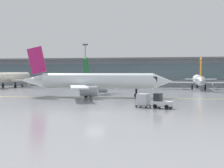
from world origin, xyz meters
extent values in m
plane|color=gray|center=(0.00, 0.00, 0.00)|extent=(400.00, 400.00, 0.00)
cube|color=yellow|center=(-7.57, 24.75, 0.00)|extent=(109.57, 10.43, 0.01)
cube|color=#8C939E|center=(0.00, 83.99, 4.50)|extent=(209.27, 8.00, 9.00)
cube|color=slate|center=(0.00, 79.91, 4.95)|extent=(200.90, 0.16, 5.04)
cube|color=slate|center=(0.00, 82.49, 9.30)|extent=(217.65, 11.00, 0.60)
cylinder|color=silver|center=(-45.86, 61.19, 3.14)|extent=(4.05, 22.07, 3.05)
cone|color=silver|center=(-46.44, 73.98, 3.14)|extent=(3.06, 3.79, 2.90)
cube|color=black|center=(-46.33, 71.54, 3.52)|extent=(2.50, 2.85, 1.07)
cube|color=silver|center=(-37.98, 59.75, 2.30)|extent=(12.81, 6.74, 0.25)
cylinder|color=#999EA3|center=(-40.55, 60.98, 1.45)|extent=(2.03, 3.31, 1.88)
cylinder|color=black|center=(-46.21, 68.86, 0.81)|extent=(0.39, 0.39, 1.61)
cylinder|color=black|center=(-46.21, 68.86, 0.40)|extent=(0.53, 0.83, 0.81)
cylinder|color=black|center=(-47.83, 59.30, 0.81)|extent=(0.39, 0.39, 1.61)
cylinder|color=black|center=(-47.83, 59.30, 0.40)|extent=(0.53, 0.83, 0.81)
cylinder|color=black|center=(-43.71, 59.49, 0.81)|extent=(0.39, 0.39, 1.61)
cylinder|color=black|center=(-43.71, 59.49, 0.40)|extent=(0.53, 0.83, 0.81)
cylinder|color=white|center=(-17.59, 63.27, 2.76)|extent=(4.04, 19.43, 2.68)
cone|color=white|center=(-16.79, 74.50, 2.76)|extent=(2.77, 3.39, 2.55)
cube|color=black|center=(-16.95, 72.36, 3.09)|extent=(2.26, 2.55, 0.94)
cone|color=white|center=(-18.43, 51.51, 2.76)|extent=(2.58, 4.44, 2.28)
cube|color=white|center=(-24.54, 62.18, 2.02)|extent=(11.23, 6.16, 0.22)
cylinder|color=#999EA3|center=(-22.26, 63.21, 1.28)|extent=(1.85, 2.95, 1.65)
cube|color=white|center=(-10.86, 61.21, 2.02)|extent=(11.32, 4.76, 0.22)
cylinder|color=#999EA3|center=(-12.98, 62.55, 1.28)|extent=(1.85, 2.95, 1.65)
cube|color=#19662D|center=(-18.37, 52.37, 6.38)|extent=(0.54, 3.62, 5.05)
cube|color=white|center=(-20.31, 52.82, 3.16)|extent=(4.06, 2.17, 0.19)
cube|color=white|center=(-16.38, 52.54, 3.16)|extent=(4.06, 2.17, 0.19)
cylinder|color=black|center=(-17.11, 70.01, 0.71)|extent=(0.35, 0.35, 1.42)
cylinder|color=black|center=(-17.11, 70.01, 0.35)|extent=(0.48, 0.74, 0.71)
cylinder|color=black|center=(-19.51, 61.83, 0.71)|extent=(0.35, 0.35, 1.42)
cylinder|color=black|center=(-19.51, 61.83, 0.35)|extent=(0.48, 0.74, 0.71)
cylinder|color=black|center=(-15.90, 61.57, 0.71)|extent=(0.35, 0.35, 1.42)
cylinder|color=black|center=(-15.90, 61.57, 0.35)|extent=(0.48, 0.74, 0.71)
cylinder|color=white|center=(11.37, 62.80, 2.68)|extent=(3.93, 18.91, 2.61)
cone|color=white|center=(10.60, 73.73, 2.68)|extent=(2.69, 3.30, 2.48)
cube|color=black|center=(10.74, 71.65, 3.01)|extent=(2.19, 2.48, 0.91)
cone|color=white|center=(12.18, 51.36, 2.68)|extent=(2.51, 4.32, 2.22)
cube|color=white|center=(4.82, 60.80, 1.97)|extent=(11.01, 4.63, 0.21)
cylinder|color=#999EA3|center=(6.88, 62.10, 1.24)|extent=(1.80, 2.87, 1.61)
cube|color=white|center=(18.13, 61.75, 1.97)|extent=(10.92, 5.99, 0.21)
cylinder|color=#999EA3|center=(15.91, 62.74, 1.24)|extent=(1.80, 2.87, 1.61)
cube|color=orange|center=(12.12, 52.19, 6.21)|extent=(0.52, 3.53, 4.91)
cube|color=white|center=(10.19, 52.36, 3.07)|extent=(3.95, 2.11, 0.18)
cube|color=white|center=(14.01, 52.63, 3.07)|extent=(3.95, 2.11, 0.18)
cylinder|color=black|center=(10.90, 69.36, 0.69)|extent=(0.34, 0.34, 1.38)
cylinder|color=black|center=(10.90, 69.36, 0.35)|extent=(0.47, 0.72, 0.69)
cylinder|color=black|center=(9.72, 61.15, 0.69)|extent=(0.34, 0.34, 1.38)
cylinder|color=black|center=(9.72, 61.15, 0.35)|extent=(0.47, 0.72, 0.69)
cylinder|color=black|center=(13.24, 61.40, 0.69)|extent=(0.34, 0.34, 1.38)
cylinder|color=black|center=(13.24, 61.40, 0.35)|extent=(0.47, 0.72, 0.69)
cylinder|color=white|center=(-7.57, 26.75, 3.17)|extent=(22.40, 5.10, 3.08)
cone|color=white|center=(5.33, 27.94, 3.17)|extent=(3.95, 3.26, 2.93)
cube|color=black|center=(2.87, 27.71, 3.56)|extent=(2.98, 2.65, 1.08)
cone|color=white|center=(-21.09, 25.51, 3.17)|extent=(5.15, 3.06, 2.62)
cube|color=white|center=(-10.10, 34.45, 2.33)|extent=(5.23, 13.02, 0.25)
cylinder|color=#999EA3|center=(-8.51, 32.04, 1.47)|extent=(3.43, 2.20, 1.90)
cube|color=white|center=(-8.66, 18.73, 2.33)|extent=(7.32, 12.89, 0.25)
cylinder|color=#999EA3|center=(-7.53, 21.38, 1.47)|extent=(3.43, 2.20, 1.90)
cube|color=#B21E66|center=(-20.10, 25.60, 7.35)|extent=(4.17, 0.71, 5.81)
cube|color=white|center=(-19.95, 27.89, 3.64)|extent=(2.58, 4.72, 0.22)
cube|color=white|center=(-19.53, 23.38, 3.64)|extent=(2.58, 4.72, 0.22)
cylinder|color=black|center=(0.17, 27.47, 0.82)|extent=(0.40, 0.40, 1.63)
cylinder|color=black|center=(0.17, 27.47, 0.41)|extent=(0.86, 0.57, 0.82)
cylinder|color=black|center=(-9.57, 28.67, 0.82)|extent=(0.40, 0.40, 1.63)
cylinder|color=black|center=(-9.57, 28.67, 0.41)|extent=(0.86, 0.57, 0.82)
cylinder|color=black|center=(-9.19, 24.51, 0.82)|extent=(0.40, 0.40, 1.63)
cylinder|color=black|center=(-9.19, 24.51, 0.41)|extent=(0.86, 0.57, 0.82)
cube|color=silver|center=(7.61, 7.48, 0.65)|extent=(2.89, 2.09, 0.70)
cube|color=#1E2328|center=(6.89, 7.69, 1.55)|extent=(1.22, 1.45, 1.10)
cylinder|color=black|center=(8.63, 7.90, 0.30)|extent=(0.64, 0.38, 0.60)
cylinder|color=black|center=(8.22, 6.56, 0.30)|extent=(0.64, 0.38, 0.60)
cylinder|color=black|center=(7.00, 8.39, 0.30)|extent=(0.64, 0.38, 0.60)
cylinder|color=black|center=(6.60, 7.05, 0.30)|extent=(0.64, 0.38, 0.60)
cube|color=#595B60|center=(4.73, 8.35, 0.28)|extent=(2.47, 2.14, 0.12)
cube|color=silver|center=(4.73, 8.35, 1.14)|extent=(1.96, 1.90, 1.60)
cylinder|color=black|center=(5.65, 8.80, 0.11)|extent=(0.24, 0.16, 0.22)
cylinder|color=black|center=(5.24, 7.46, 0.11)|extent=(0.24, 0.16, 0.22)
cylinder|color=black|center=(4.21, 9.23, 0.11)|extent=(0.24, 0.16, 0.22)
cylinder|color=black|center=(3.81, 7.89, 0.11)|extent=(0.24, 0.16, 0.22)
cylinder|color=gray|center=(-26.35, 75.80, 6.88)|extent=(0.36, 0.36, 13.76)
cube|color=#3F3F42|center=(-26.35, 75.80, 14.01)|extent=(1.80, 0.30, 0.50)
camera|label=1|loc=(13.33, -43.79, 5.27)|focal=59.37mm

